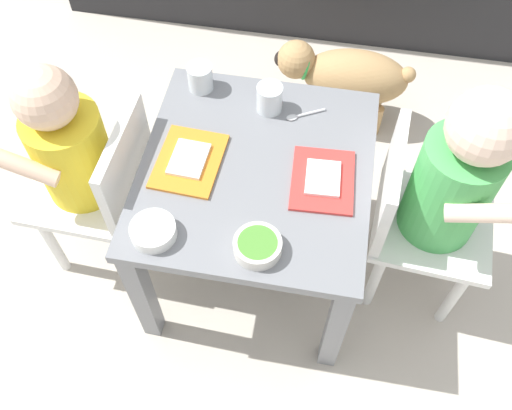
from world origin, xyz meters
name	(u,v)px	position (x,y,z in m)	size (l,w,h in m)	color
ground_plane	(256,259)	(0.00, 0.00, 0.00)	(7.00, 7.00, 0.00)	beige
dining_table	(256,188)	(0.00, 0.00, 0.36)	(0.52, 0.56, 0.44)	slate
seated_child_left	(76,153)	(-0.42, -0.02, 0.42)	(0.29, 0.29, 0.67)	white
seated_child_right	(449,183)	(0.42, 0.02, 0.45)	(0.30, 0.30, 0.72)	white
dog	(346,76)	(0.18, 0.60, 0.19)	(0.44, 0.17, 0.29)	tan
food_tray_left	(189,160)	(-0.15, -0.01, 0.44)	(0.15, 0.19, 0.02)	orange
food_tray_right	(323,180)	(0.15, -0.01, 0.44)	(0.15, 0.18, 0.02)	red
water_cup_left	(267,99)	(0.00, 0.18, 0.47)	(0.06, 0.06, 0.07)	white
water_cup_right	(200,79)	(-0.18, 0.22, 0.47)	(0.06, 0.06, 0.07)	white
veggie_bowl_near	(258,246)	(0.04, -0.21, 0.46)	(0.10, 0.10, 0.03)	silver
cereal_bowl_right_side	(153,231)	(-0.18, -0.21, 0.46)	(0.10, 0.10, 0.03)	white
spoon_by_left_tray	(302,115)	(0.08, 0.17, 0.44)	(0.09, 0.06, 0.01)	silver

